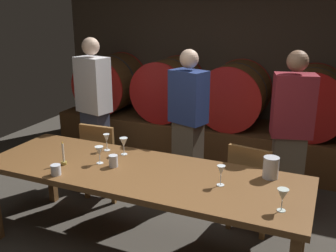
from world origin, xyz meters
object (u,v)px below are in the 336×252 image
chair_right (251,183)px  guest_center (188,125)px  wine_glass_left (99,151)px  wine_glass_right (221,171)px  wine_glass_far_left (106,139)px  guest_left (94,110)px  wine_glass_center (124,143)px  dining_table (141,177)px  candle_center (64,158)px  wine_barrel_left (169,89)px  guest_right (290,137)px  wine_barrel_center (235,94)px  cup_right (113,161)px  wine_glass_far_right (283,195)px  pitcher (271,168)px  cup_left (56,170)px  wine_barrel_far_left (111,83)px  chair_left (103,157)px  wine_barrel_right (312,101)px

chair_right → guest_center: 0.97m
wine_glass_left → wine_glass_right: bearing=0.3°
chair_right → wine_glass_far_left: size_ratio=5.34×
chair_right → guest_left: 2.05m
wine_glass_center → dining_table: bearing=-40.5°
candle_center → dining_table: bearing=12.7°
wine_barrel_left → guest_right: 2.22m
wine_barrel_center → chair_right: bearing=-70.0°
cup_right → chair_right: bearing=34.0°
wine_barrel_center → wine_glass_right: size_ratio=5.23×
wine_glass_far_right → guest_center: bearing=131.7°
chair_right → wine_glass_far_right: wine_glass_far_right is taller
pitcher → wine_glass_right: (-0.33, -0.29, 0.03)m
pitcher → cup_left: 1.75m
wine_barrel_far_left → wine_barrel_center: 1.93m
wine_glass_left → wine_glass_far_right: bearing=-7.4°
guest_left → wine_barrel_center: bearing=-124.4°
chair_left → pitcher: pitcher is taller
pitcher → chair_right: bearing=118.3°
wine_barrel_center → wine_glass_far_left: wine_barrel_center is taller
wine_barrel_right → chair_left: bearing=-141.3°
wine_barrel_far_left → candle_center: wine_barrel_far_left is taller
cup_right → wine_glass_far_left: bearing=130.0°
guest_right → wine_glass_left: guest_right is taller
wine_barrel_right → guest_center: (-1.18, -1.22, -0.10)m
wine_barrel_far_left → cup_left: (1.12, -2.69, -0.14)m
wine_barrel_center → cup_left: (-0.81, -2.69, -0.14)m
wine_barrel_far_left → guest_left: bearing=-66.4°
wine_glass_left → chair_right: bearing=30.2°
candle_center → wine_glass_right: candle_center is taller
cup_left → wine_glass_left: bearing=60.5°
wine_barrel_center → pitcher: bearing=-68.3°
wine_barrel_far_left → guest_right: (2.80, -1.26, -0.08)m
candle_center → guest_left: bearing=111.9°
wine_glass_right → wine_glass_far_right: wine_glass_right is taller
wine_barrel_left → wine_glass_center: wine_barrel_left is taller
chair_left → candle_center: (0.17, -0.86, 0.34)m
wine_barrel_left → wine_glass_center: 2.11m
wine_glass_left → wine_glass_right: (1.10, 0.01, 0.01)m
guest_right → pitcher: size_ratio=9.65×
cup_left → cup_right: bearing=44.2°
wine_barrel_center → guest_right: (0.87, -1.26, -0.08)m
guest_right → wine_glass_center: 1.61m
guest_center → wine_glass_left: guest_center is taller
guest_center → wine_barrel_far_left: bearing=-17.4°
chair_left → cup_left: chair_left is taller
candle_center → cup_right: bearing=17.7°
dining_table → wine_barrel_right: bearing=63.1°
wine_barrel_far_left → dining_table: size_ratio=0.31×
chair_right → wine_barrel_right: bearing=-94.5°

